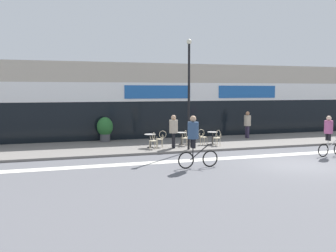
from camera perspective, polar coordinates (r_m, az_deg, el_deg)
The scene contains 19 objects.
ground_plane at distance 18.11m, azimuth 18.12°, elevation -5.34°, with size 120.00×120.00×0.00m, color #5B5B60.
sidewalk_slab at distance 24.23m, azimuth 7.86°, elevation -2.36°, with size 40.00×5.50×0.12m, color slate.
storefront_facade at distance 28.32m, azimuth 3.68°, elevation 3.68°, with size 40.00×4.06×4.97m.
bike_lane_stripe at distance 20.05m, azimuth 14.03°, elevation -4.22°, with size 36.00×0.70×0.01m, color silver.
bistro_table_0 at distance 21.41m, azimuth -2.63°, elevation -1.76°, with size 0.63×0.63×0.73m.
bistro_table_1 at distance 22.56m, azimuth 1.97°, elevation -1.45°, with size 0.61×0.61×0.70m.
bistro_table_2 at distance 22.79m, azimuth 6.47°, elevation -1.39°, with size 0.61×0.61×0.72m.
cafe_chair_0_near at distance 20.82m, azimuth -2.15°, elevation -1.96°, with size 0.40×0.57×0.90m.
cafe_chair_0_side at distance 21.58m, azimuth -1.02°, elevation -1.70°, with size 0.60×0.45×0.90m.
cafe_chair_1_near at distance 21.97m, azimuth 2.52°, elevation -1.58°, with size 0.45×0.60×0.90m.
cafe_chair_1_side at distance 22.77m, azimuth 3.46°, elevation -1.34°, with size 0.60×0.45×0.90m.
cafe_chair_2_near at distance 22.24m, azimuth 7.18°, elevation -1.53°, with size 0.45×0.60×0.90m.
cafe_chair_2_side at distance 22.53m, azimuth 5.04°, elevation -1.42°, with size 0.59×0.44×0.90m.
planter_pot at distance 24.15m, azimuth -9.13°, elevation -0.32°, with size 0.97×0.97×1.49m.
lamp_post at distance 20.53m, azimuth 3.05°, elevation 5.66°, with size 0.26×0.26×5.73m.
cyclist_0 at distance 20.69m, azimuth 22.36°, elevation -0.97°, with size 1.67×0.52×2.00m.
cyclist_1 at distance 16.30m, azimuth 3.85°, elevation -1.72°, with size 1.81×0.49×2.20m.
pedestrian_near_end at distance 26.14m, azimuth 11.46°, elevation 0.55°, with size 0.52×0.52×1.74m.
pedestrian_far_end at distance 21.15m, azimuth 0.81°, elevation -0.35°, with size 0.54×0.54×1.79m.
Camera 1 is at (-10.68, -14.26, 3.25)m, focal length 42.00 mm.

